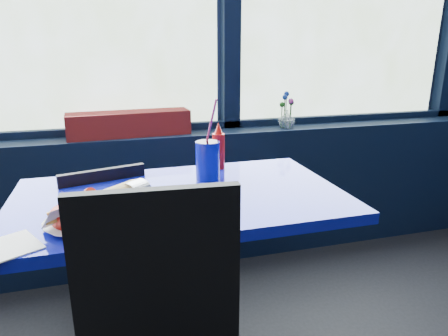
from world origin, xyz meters
TOP-DOWN VIEW (x-y plane):
  - window_sill at (0.00, 2.87)m, footprint 5.00×0.26m
  - near_table at (0.30, 2.00)m, footprint 1.20×0.70m
  - chair_near_back at (0.05, 2.33)m, footprint 0.44×0.44m
  - planter_box at (0.17, 2.86)m, footprint 0.67×0.20m
  - flower_vase at (1.10, 2.82)m, footprint 0.12×0.13m
  - food_basket at (0.03, 1.82)m, footprint 0.34×0.34m
  - ketchup_bottle at (0.52, 2.28)m, footprint 0.06×0.06m
  - soda_cup at (0.44, 2.15)m, footprint 0.10×0.10m
  - napkin at (-0.22, 1.72)m, footprint 0.21×0.21m

SIDE VIEW (x-z plane):
  - window_sill at x=0.00m, z-range 0.00..0.80m
  - chair_near_back at x=0.05m, z-range 0.06..0.86m
  - near_table at x=0.30m, z-range 0.19..0.94m
  - napkin at x=-0.22m, z-range 0.75..0.75m
  - food_basket at x=0.03m, z-range 0.73..0.84m
  - soda_cup at x=0.44m, z-range 0.67..1.00m
  - ketchup_bottle at x=0.52m, z-range 0.74..0.94m
  - planter_box at x=0.17m, z-range 0.80..0.93m
  - flower_vase at x=1.10m, z-range 0.76..0.98m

